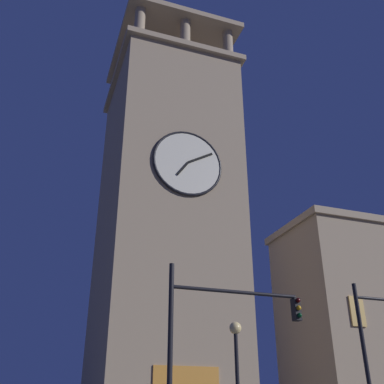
# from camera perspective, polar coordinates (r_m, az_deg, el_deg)

# --- Properties ---
(clocktower) EXTENTS (8.11, 9.20, 28.79)m
(clocktower) POSITION_cam_1_polar(r_m,az_deg,el_deg) (28.63, -3.37, -4.88)
(clocktower) COLOR gray
(clocktower) RESTS_ON ground_plane
(traffic_signal_near) EXTENTS (4.62, 0.41, 6.36)m
(traffic_signal_near) POSITION_cam_1_polar(r_m,az_deg,el_deg) (14.83, 2.88, -17.65)
(traffic_signal_near) COLOR black
(traffic_signal_near) RESTS_ON ground_plane
(traffic_signal_mid) EXTENTS (2.75, 0.41, 6.66)m
(traffic_signal_mid) POSITION_cam_1_polar(r_m,az_deg,el_deg) (19.60, 22.46, -17.54)
(traffic_signal_mid) COLOR black
(traffic_signal_mid) RESTS_ON ground_plane
(street_lamp) EXTENTS (0.44, 0.44, 5.04)m
(street_lamp) POSITION_cam_1_polar(r_m,az_deg,el_deg) (17.19, 5.62, -20.80)
(street_lamp) COLOR black
(street_lamp) RESTS_ON ground_plane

